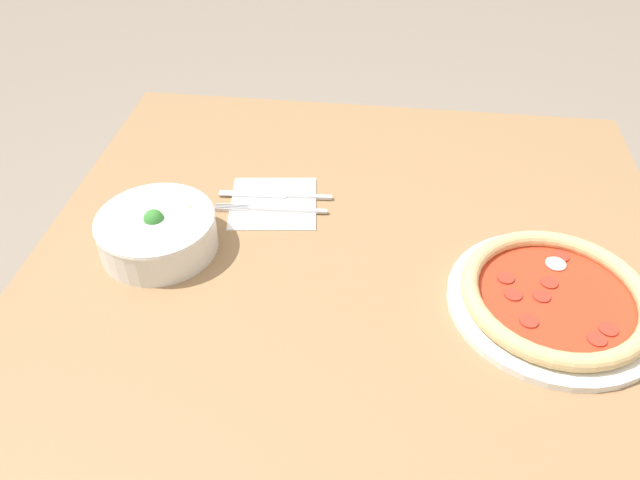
% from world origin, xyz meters
% --- Properties ---
extents(dining_table, '(1.12, 1.04, 0.73)m').
position_xyz_m(dining_table, '(0.00, 0.00, 0.63)').
color(dining_table, '#99724C').
rests_on(dining_table, ground_plane).
extents(pizza, '(0.31, 0.31, 0.04)m').
position_xyz_m(pizza, '(-0.01, -0.30, 0.75)').
color(pizza, white).
rests_on(pizza, dining_table).
extents(bowl, '(0.19, 0.19, 0.08)m').
position_xyz_m(bowl, '(0.04, 0.32, 0.77)').
color(bowl, white).
rests_on(bowl, dining_table).
extents(napkin, '(0.17, 0.17, 0.00)m').
position_xyz_m(napkin, '(0.18, 0.15, 0.73)').
color(napkin, white).
rests_on(napkin, dining_table).
extents(fork, '(0.02, 0.20, 0.00)m').
position_xyz_m(fork, '(0.16, 0.15, 0.73)').
color(fork, silver).
rests_on(fork, napkin).
extents(knife, '(0.02, 0.21, 0.01)m').
position_xyz_m(knife, '(0.20, 0.14, 0.73)').
color(knife, silver).
rests_on(knife, napkin).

